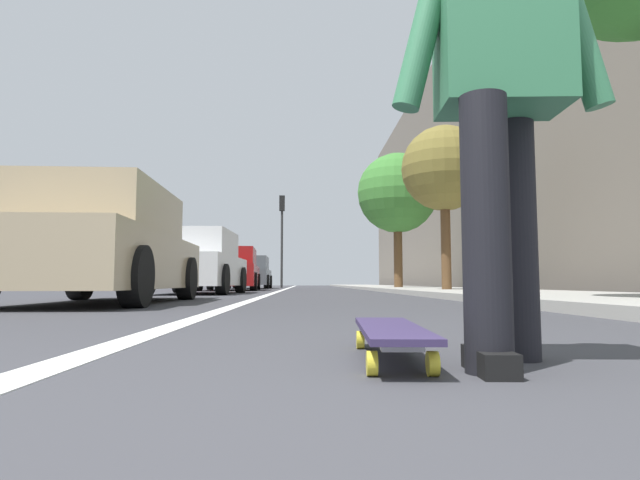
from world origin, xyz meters
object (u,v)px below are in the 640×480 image
skater_person (500,75)px  parked_car_near (103,247)px  parked_car_far (230,270)px  parked_car_end (250,273)px  parked_car_mid (198,264)px  skateboard (390,332)px  street_tree_far (397,194)px  street_tree_mid (444,169)px  traffic_light (282,225)px

skater_person → parked_car_near: size_ratio=0.38×
parked_car_far → parked_car_end: (5.91, -0.06, 0.01)m
skater_person → parked_car_mid: bearing=16.5°
parked_car_far → parked_car_end: parked_car_end is taller
skateboard → parked_car_far: (16.34, 2.89, 0.60)m
skater_person → parked_car_mid: skater_person is taller
parked_car_mid → street_tree_far: (6.18, -5.94, 2.81)m
parked_car_mid → street_tree_mid: street_tree_mid is taller
skater_person → parked_car_near: (5.10, 3.25, -0.22)m
skater_person → parked_car_mid: 11.23m
parked_car_end → street_tree_mid: (-11.77, -5.94, 2.32)m
skateboard → traffic_light: bearing=3.4°
skateboard → street_tree_far: 17.43m
skateboard → traffic_light: size_ratio=0.18×
street_tree_far → parked_car_mid: bearing=136.1°
parked_car_end → street_tree_mid: 13.39m
parked_car_far → traffic_light: bearing=-9.5°
skater_person → traffic_light: traffic_light is taller
skater_person → street_tree_far: (16.95, -2.76, 2.59)m
skateboard → street_tree_far: size_ratio=0.17×
parked_car_mid → parked_car_far: 5.72m
parked_car_end → street_tree_far: bearing=-132.5°
skater_person → parked_car_far: skater_person is taller
parked_car_near → street_tree_mid: (5.53, -6.01, 2.31)m
skateboard → parked_car_far: size_ratio=0.18×
parked_car_near → skateboard: bearing=-149.6°
traffic_light → parked_car_far: bearing=170.5°
parked_car_near → street_tree_far: size_ratio=0.86×
parked_car_far → traffic_light: 8.99m
parked_car_end → traffic_light: (2.59, -1.35, 2.58)m
parked_car_end → traffic_light: size_ratio=0.91×
street_tree_mid → parked_car_near: bearing=132.6°
skater_person → parked_car_near: 6.05m
parked_car_mid → parked_car_end: 11.62m
skater_person → parked_car_end: (22.39, 3.17, -0.24)m
street_tree_mid → street_tree_far: bearing=-0.0°
skater_person → skateboard: bearing=66.7°
parked_car_mid → traffic_light: bearing=-5.5°
parked_car_near → traffic_light: bearing=-4.1°
parked_car_end → parked_car_near: bearing=179.8°
parked_car_far → parked_car_mid: bearing=-179.4°
street_tree_mid → parked_car_mid: bearing=88.6°
street_tree_mid → skateboard: bearing=163.5°
skater_person → traffic_light: (24.98, 1.82, 2.34)m
parked_car_near → parked_car_far: 11.39m
parked_car_mid → parked_car_near: bearing=179.3°
traffic_light → street_tree_mid: 15.08m
skater_person → parked_car_end: skater_person is taller
parked_car_far → parked_car_end: 5.91m
parked_car_end → traffic_light: 3.89m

